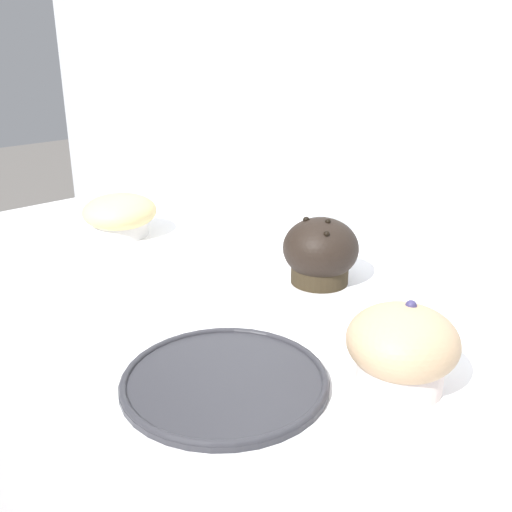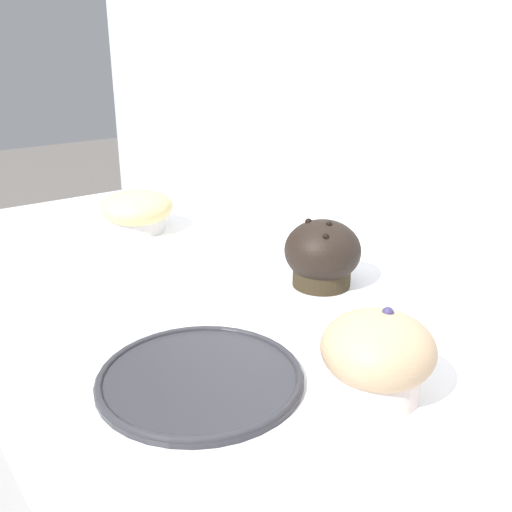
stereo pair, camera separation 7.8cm
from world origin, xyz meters
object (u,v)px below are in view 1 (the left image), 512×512
Objects in this scene: muffin_front_center at (320,252)px; muffin_back_right at (120,215)px; muffin_back_left at (402,348)px; serving_plate at (225,380)px.

muffin_back_right is at bearing -163.68° from muffin_front_center.
muffin_back_left is 0.57m from muffin_back_right.
muffin_back_right is (-0.35, -0.10, -0.01)m from muffin_front_center.
muffin_front_center is at bearing 16.32° from muffin_back_right.
muffin_front_center is at bearing 150.12° from muffin_back_left.
muffin_back_right is at bearing 162.11° from serving_plate.
muffin_front_center is 0.50× the size of serving_plate.
muffin_back_left reaches higher than serving_plate.
muffin_back_right is 0.59× the size of serving_plate.
serving_plate is (-0.11, -0.12, -0.04)m from muffin_back_left.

